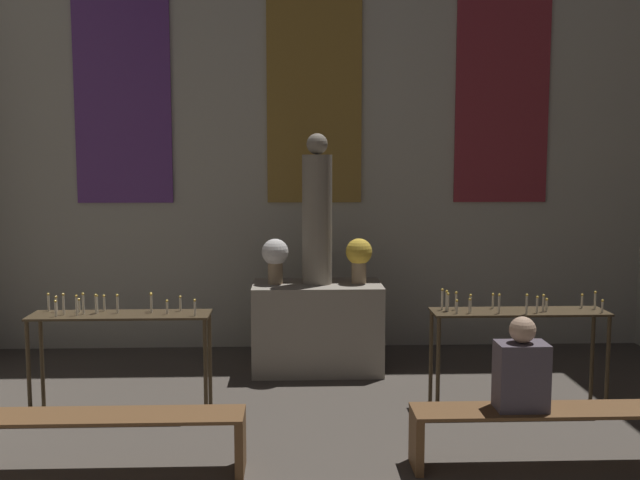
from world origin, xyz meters
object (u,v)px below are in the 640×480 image
(altar, at_px, (317,327))
(candle_rack_right, at_px, (518,324))
(flower_vase_left, at_px, (275,256))
(flower_vase_right, at_px, (359,256))
(candle_rack_left, at_px, (120,327))
(person_seated, at_px, (521,370))
(statue, at_px, (317,214))
(pew_back_left, at_px, (88,429))
(pew_back_right, at_px, (564,423))

(altar, distance_m, candle_rack_right, 2.16)
(flower_vase_left, distance_m, flower_vase_right, 0.88)
(candle_rack_left, height_order, person_seated, person_seated)
(flower_vase_right, distance_m, candle_rack_left, 2.56)
(candle_rack_left, bearing_deg, statue, 34.47)
(flower_vase_right, bearing_deg, flower_vase_left, 180.00)
(statue, distance_m, candle_rack_left, 2.33)
(candle_rack_right, xyz_separation_m, person_seated, (-0.37, -1.27, -0.04))
(statue, relative_size, person_seated, 2.31)
(altar, xyz_separation_m, person_seated, (1.38, -2.49, 0.26))
(person_seated, bearing_deg, pew_back_left, 180.00)
(flower_vase_left, distance_m, candle_rack_right, 2.55)
(candle_rack_left, bearing_deg, pew_back_right, -20.08)
(candle_rack_left, distance_m, pew_back_left, 1.35)
(flower_vase_right, relative_size, candle_rack_left, 0.30)
(statue, relative_size, pew_back_right, 0.71)
(flower_vase_left, bearing_deg, candle_rack_left, -137.60)
(flower_vase_left, distance_m, pew_back_left, 2.93)
(altar, relative_size, flower_vase_right, 2.85)
(statue, distance_m, person_seated, 2.99)
(flower_vase_left, relative_size, candle_rack_left, 0.30)
(statue, distance_m, flower_vase_right, 0.62)
(altar, relative_size, candle_rack_right, 0.87)
(statue, relative_size, flower_vase_left, 3.30)
(flower_vase_right, height_order, pew_back_left, flower_vase_right)
(candle_rack_right, distance_m, person_seated, 1.32)
(flower_vase_right, bearing_deg, altar, 180.00)
(statue, height_order, candle_rack_right, statue)
(candle_rack_left, distance_m, pew_back_right, 3.73)
(candle_rack_left, distance_m, person_seated, 3.40)
(altar, xyz_separation_m, candle_rack_right, (1.75, -1.22, 0.30))
(candle_rack_left, bearing_deg, flower_vase_right, 28.81)
(pew_back_right, bearing_deg, person_seated, 180.00)
(statue, relative_size, flower_vase_right, 3.30)
(pew_back_right, bearing_deg, altar, 124.43)
(altar, distance_m, candle_rack_left, 2.17)
(statue, relative_size, candle_rack_right, 1.00)
(pew_back_right, height_order, person_seated, person_seated)
(person_seated, bearing_deg, altar, 119.03)
(pew_back_right, bearing_deg, flower_vase_left, 130.77)
(flower_vase_left, bearing_deg, pew_back_left, -116.96)
(flower_vase_right, xyz_separation_m, person_seated, (0.94, -2.49, -0.50))
(person_seated, bearing_deg, statue, 119.03)
(statue, height_order, person_seated, statue)
(pew_back_left, height_order, pew_back_right, same)
(pew_back_right, bearing_deg, statue, 124.43)
(altar, bearing_deg, statue, 0.00)
(candle_rack_left, xyz_separation_m, pew_back_right, (3.47, -1.27, -0.44))
(flower_vase_right, relative_size, pew_back_right, 0.22)
(flower_vase_left, bearing_deg, pew_back_right, -49.23)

